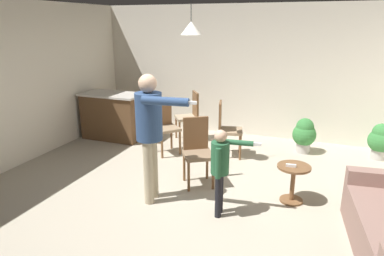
% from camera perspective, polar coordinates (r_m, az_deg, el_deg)
% --- Properties ---
extents(ground, '(7.68, 7.68, 0.00)m').
position_cam_1_polar(ground, '(4.86, -0.37, -11.67)').
color(ground, '#B2A893').
extents(wall_back, '(6.40, 0.10, 2.70)m').
position_cam_1_polar(wall_back, '(7.41, 8.73, 9.17)').
color(wall_back, silver).
rests_on(wall_back, ground).
extents(wall_left, '(0.10, 6.40, 2.70)m').
position_cam_1_polar(wall_left, '(6.27, -28.96, 5.87)').
color(wall_left, silver).
rests_on(wall_left, ground).
extents(kitchen_counter, '(1.26, 0.66, 0.95)m').
position_cam_1_polar(kitchen_counter, '(7.36, -12.84, 1.97)').
color(kitchen_counter, brown).
rests_on(kitchen_counter, ground).
extents(side_table_by_couch, '(0.44, 0.44, 0.52)m').
position_cam_1_polar(side_table_by_couch, '(4.86, 16.28, -8.10)').
color(side_table_by_couch, brown).
rests_on(side_table_by_couch, ground).
extents(person_adult, '(0.87, 0.50, 1.72)m').
position_cam_1_polar(person_adult, '(4.48, -6.90, 0.51)').
color(person_adult, tan).
rests_on(person_adult, ground).
extents(person_child, '(0.57, 0.37, 1.12)m').
position_cam_1_polar(person_child, '(4.23, 4.76, -5.82)').
color(person_child, black).
rests_on(person_child, ground).
extents(dining_chair_by_counter, '(0.51, 0.51, 1.00)m').
position_cam_1_polar(dining_chair_by_counter, '(6.21, 5.68, 0.17)').
color(dining_chair_by_counter, brown).
rests_on(dining_chair_by_counter, ground).
extents(dining_chair_near_wall, '(0.59, 0.59, 1.00)m').
position_cam_1_polar(dining_chair_near_wall, '(6.38, -4.50, 0.66)').
color(dining_chair_near_wall, brown).
rests_on(dining_chair_near_wall, ground).
extents(dining_chair_centre_back, '(0.58, 0.58, 1.00)m').
position_cam_1_polar(dining_chair_centre_back, '(5.12, 0.88, -3.42)').
color(dining_chair_centre_back, brown).
rests_on(dining_chair_centre_back, ground).
extents(dining_chair_spare, '(0.58, 0.58, 1.00)m').
position_cam_1_polar(dining_chair_spare, '(7.04, -0.34, 2.29)').
color(dining_chair_spare, brown).
rests_on(dining_chair_spare, ground).
extents(potted_plant_corner, '(0.43, 0.43, 0.65)m').
position_cam_1_polar(potted_plant_corner, '(6.92, 28.62, -1.72)').
color(potted_plant_corner, '#B7B2AD').
rests_on(potted_plant_corner, ground).
extents(potted_plant_by_wall, '(0.43, 0.43, 0.66)m').
position_cam_1_polar(potted_plant_by_wall, '(6.72, 18.00, -0.92)').
color(potted_plant_by_wall, '#B7B2AD').
rests_on(potted_plant_by_wall, ground).
extents(spare_remote_on_table, '(0.13, 0.05, 0.04)m').
position_cam_1_polar(spare_remote_on_table, '(4.74, 15.99, -5.95)').
color(spare_remote_on_table, white).
rests_on(spare_remote_on_table, side_table_by_couch).
extents(ceiling_light_pendant, '(0.32, 0.32, 0.55)m').
position_cam_1_polar(ceiling_light_pendant, '(5.49, -0.15, 16.14)').
color(ceiling_light_pendant, silver).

